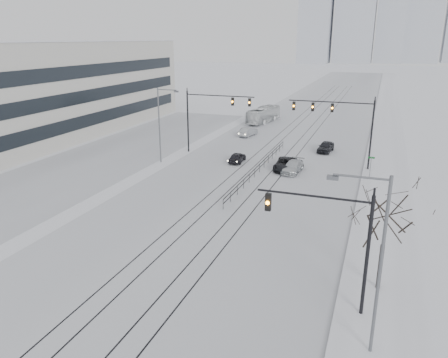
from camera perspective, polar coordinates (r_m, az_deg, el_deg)
The scene contains 22 objects.
ground at distance 24.71m, azimuth -15.38°, elevation -18.70°, with size 500.00×500.00×0.00m, color silver.
road at distance 78.13m, azimuth 10.58°, elevation 6.95°, with size 22.00×260.00×0.02m, color silver.
sidewalk_east at distance 77.15m, azimuth 20.55°, elevation 6.03°, with size 5.00×260.00×0.16m, color white.
curb at distance 77.15m, azimuth 18.73°, elevation 6.20°, with size 0.10×260.00×0.12m, color gray.
parking_strip at distance 61.91m, azimuth -12.23°, elevation 4.00°, with size 14.00×60.00×0.03m, color silver.
tram_rails at distance 58.93m, azimuth 7.25°, elevation 3.57°, with size 5.30×180.00×0.01m.
office_building at distance 71.85m, azimuth -25.09°, elevation 10.35°, with size 20.20×62.20×14.11m.
skyline at distance 289.95m, azimuth 19.70°, elevation 20.15°, with size 96.00×48.00×72.00m.
traffic_mast_near at distance 23.98m, azimuth 14.55°, elevation -7.14°, with size 6.10×0.37×7.00m.
traffic_mast_ne at distance 51.69m, azimuth 15.14°, elevation 7.59°, with size 9.60×0.37×8.00m.
traffic_mast_nw at distance 56.52m, azimuth -2.00°, elevation 8.84°, with size 9.10×0.37×8.00m.
street_light_east at distance 20.95m, azimuth 19.08°, elevation -9.43°, with size 2.73×0.25×9.00m.
street_light_west at distance 52.76m, azimuth -8.20°, elevation 7.62°, with size 2.73×0.25×9.00m.
bare_tree at distance 26.74m, azimuth 20.37°, elevation -5.22°, with size 4.40×4.40×6.10m.
median_fence at distance 49.42m, azimuth 4.66°, elevation 1.46°, with size 0.06×24.00×1.00m.
street_sign at distance 49.49m, azimuth 18.62°, elevation 1.88°, with size 0.70×0.06×2.40m.
sedan_sb_inner at distance 53.26m, azimuth 1.75°, elevation 2.83°, with size 1.47×3.65×1.24m, color black.
sedan_sb_outer at distance 67.99m, azimuth 3.16°, elevation 6.20°, with size 1.46×4.20×1.38m, color #9A9DA1.
sedan_nb_front at distance 50.67m, azimuth 8.01°, elevation 1.93°, with size 2.24×4.87×1.35m, color black.
sedan_nb_right at distance 49.84m, azimuth 8.97°, elevation 1.57°, with size 1.78×4.39×1.27m, color silver.
sedan_nb_far at distance 59.76m, azimuth 13.14°, elevation 4.11°, with size 1.64×4.09×1.39m, color black.
box_truck at distance 79.29m, azimuth 5.17°, elevation 8.33°, with size 2.30×9.83×2.74m, color silver.
Camera 1 is at (12.32, -15.78, 14.49)m, focal length 35.00 mm.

